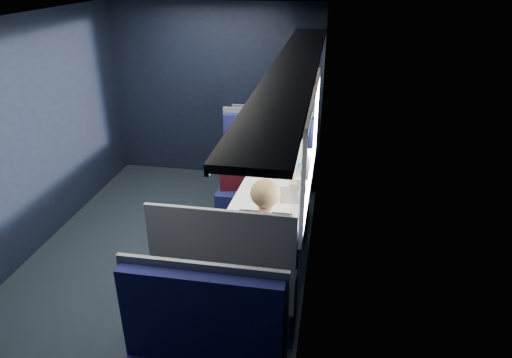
% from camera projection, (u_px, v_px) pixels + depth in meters
% --- Properties ---
extents(ground, '(2.80, 4.20, 0.01)m').
position_uv_depth(ground, '(170.00, 256.00, 4.68)').
color(ground, black).
extents(room_shell, '(3.00, 4.40, 2.40)m').
position_uv_depth(room_shell, '(159.00, 118.00, 4.04)').
color(room_shell, black).
rests_on(room_shell, ground).
extents(table, '(0.62, 1.00, 0.74)m').
position_uv_depth(table, '(270.00, 208.00, 4.23)').
color(table, '#54565E').
rests_on(table, ground).
extents(seat_bay_near, '(1.04, 0.62, 1.26)m').
position_uv_depth(seat_bay_near, '(263.00, 188.00, 5.14)').
color(seat_bay_near, '#0C0D38').
rests_on(seat_bay_near, ground).
extents(seat_bay_far, '(1.04, 0.62, 1.26)m').
position_uv_depth(seat_bay_far, '(231.00, 287.00, 3.59)').
color(seat_bay_far, '#0C0D38').
rests_on(seat_bay_far, ground).
extents(seat_row_front, '(1.04, 0.51, 1.16)m').
position_uv_depth(seat_row_front, '(276.00, 157.00, 5.97)').
color(seat_row_front, '#0C0D38').
rests_on(seat_row_front, ground).
extents(man, '(0.53, 0.56, 1.32)m').
position_uv_depth(man, '(286.00, 172.00, 4.82)').
color(man, black).
rests_on(man, ground).
extents(woman, '(0.53, 0.56, 1.32)m').
position_uv_depth(woman, '(266.00, 245.00, 3.57)').
color(woman, black).
rests_on(woman, ground).
extents(papers, '(0.56, 0.78, 0.01)m').
position_uv_depth(papers, '(264.00, 195.00, 4.30)').
color(papers, white).
rests_on(papers, table).
extents(laptop, '(0.32, 0.38, 0.24)m').
position_uv_depth(laptop, '(297.00, 190.00, 4.25)').
color(laptop, silver).
rests_on(laptop, table).
extents(bottle_small, '(0.06, 0.06, 0.22)m').
position_uv_depth(bottle_small, '(300.00, 175.00, 4.48)').
color(bottle_small, silver).
rests_on(bottle_small, table).
extents(cup, '(0.07, 0.07, 0.09)m').
position_uv_depth(cup, '(297.00, 183.00, 4.44)').
color(cup, white).
rests_on(cup, table).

